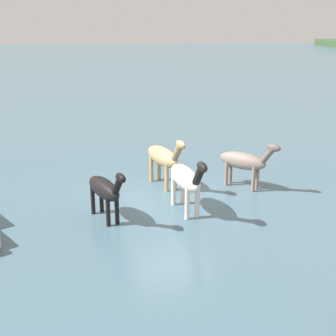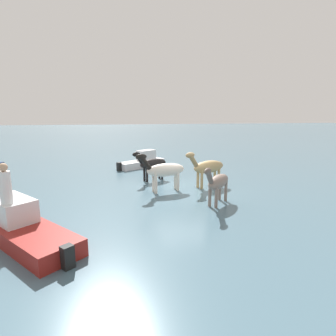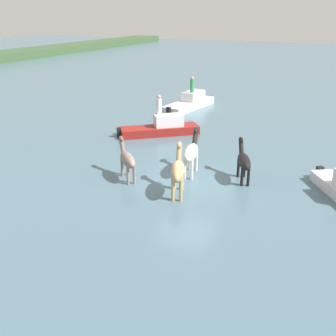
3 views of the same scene
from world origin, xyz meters
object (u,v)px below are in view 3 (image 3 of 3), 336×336
horse_pinto_flank (191,152)px  boat_motor_center (161,129)px  person_boatman_standing (192,85)px  horse_dun_straggler (178,170)px  person_spotter_bow (159,105)px  horse_gray_outer (127,159)px  boat_dinghy_port (190,104)px  horse_dark_mare (244,161)px

horse_pinto_flank → boat_motor_center: bearing=26.6°
person_boatman_standing → horse_pinto_flank: bearing=-158.0°
horse_dun_straggler → horse_pinto_flank: 2.36m
boat_motor_center → person_spotter_bow: 1.45m
horse_pinto_flank → person_spotter_bow: 6.98m
horse_dun_straggler → horse_gray_outer: size_ratio=1.33×
boat_dinghy_port → person_boatman_standing: person_boatman_standing is taller
horse_pinto_flank → horse_gray_outer: horse_pinto_flank is taller
horse_gray_outer → horse_dark_mare: 5.13m
horse_gray_outer → boat_dinghy_port: 14.84m
boat_motor_center → horse_dark_mare: bearing=-77.2°
horse_dun_straggler → person_spotter_bow: 9.10m
horse_dark_mare → boat_dinghy_port: (12.49, 7.72, -0.61)m
boat_dinghy_port → person_spotter_bow: size_ratio=4.88×
horse_dun_straggler → person_boatman_standing: (15.10, 5.53, 0.72)m
horse_dun_straggler → person_boatman_standing: person_boatman_standing is taller
horse_dun_straggler → horse_dark_mare: (2.56, -2.03, -0.11)m
person_spotter_bow → horse_dark_mare: bearing=-127.7°
horse_dun_straggler → boat_motor_center: bearing=9.7°
horse_gray_outer → boat_motor_center: (7.05, 1.80, -0.63)m
person_spotter_bow → person_boatman_standing: bearing=6.4°
horse_dark_mare → person_boatman_standing: bearing=6.2°
horse_dun_straggler → horse_pinto_flank: bearing=-12.0°
boat_dinghy_port → person_boatman_standing: bearing=-63.5°
horse_pinto_flank → boat_motor_center: (5.24, 4.12, -0.74)m
horse_pinto_flank → horse_dark_mare: horse_pinto_flank is taller
horse_dark_mare → person_spotter_bow: size_ratio=1.79×
horse_gray_outer → horse_dark_mare: (2.03, -4.72, -0.01)m
boat_motor_center → person_spotter_bow: (0.18, 0.22, 1.43)m
horse_dark_mare → horse_gray_outer: bearing=88.4°
horse_gray_outer → person_spotter_bow: size_ratio=1.52×
horse_dun_straggler → horse_dark_mare: bearing=-59.3°
horse_gray_outer → boat_motor_center: bearing=-30.9°
boat_dinghy_port → person_boatman_standing: size_ratio=4.88×
boat_motor_center → person_boatman_standing: person_boatman_standing is taller
horse_dark_mare → person_spotter_bow: 8.55m
horse_dun_straggler → horse_gray_outer: (0.53, 2.69, -0.10)m
horse_dark_mare → boat_motor_center: size_ratio=0.47×
horse_gray_outer → boat_dinghy_port: bearing=-33.5°
horse_dun_straggler → boat_motor_center: (7.58, 4.49, -0.73)m
horse_dark_mare → person_spotter_bow: bearing=27.4°
boat_motor_center → person_boatman_standing: (7.52, 1.05, 1.45)m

